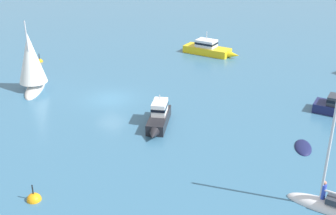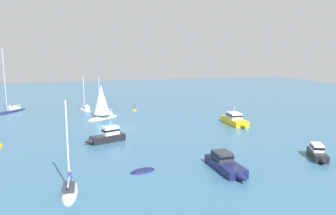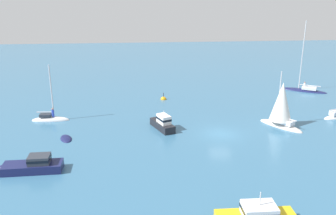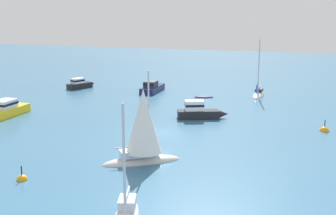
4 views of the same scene
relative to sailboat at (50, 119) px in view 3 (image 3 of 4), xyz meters
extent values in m
plane|color=teal|center=(-20.88, 6.59, -0.16)|extent=(160.00, 160.00, 0.00)
ellipsoid|color=white|center=(-0.02, 0.00, -0.16)|extent=(4.82, 1.38, 1.06)
cube|color=#2D333D|center=(0.55, -0.02, 0.56)|extent=(1.46, 0.91, 0.38)
cylinder|color=silver|center=(-0.50, 0.01, 3.74)|extent=(0.16, 0.16, 6.75)
cylinder|color=silver|center=(0.57, -0.02, 0.99)|extent=(2.16, 0.19, 0.13)
cylinder|color=blue|center=(-0.43, 0.08, 0.84)|extent=(0.32, 0.32, 0.94)
sphere|color=#BA7562|center=(-0.43, 0.08, 1.43)|extent=(0.24, 0.24, 0.24)
cube|color=silver|center=(-37.22, 2.47, 0.48)|extent=(1.60, 1.28, 0.55)
cylinder|color=silver|center=(-37.20, 2.48, 1.00)|extent=(2.05, 0.71, 0.12)
ellipsoid|color=#191E4C|center=(-3.08, 6.44, -0.16)|extent=(1.94, 2.75, 0.50)
cube|color=silver|center=(-19.42, 23.88, 1.14)|extent=(2.38, 1.72, 0.89)
cube|color=black|center=(-19.42, 23.88, 1.19)|extent=(2.42, 1.76, 0.24)
cylinder|color=silver|center=(-19.42, 23.88, 2.09)|extent=(0.08, 0.08, 1.00)
ellipsoid|color=silver|center=(-28.82, 4.88, -0.16)|extent=(4.64, 5.75, 0.98)
cube|color=silver|center=(-29.22, 5.47, 0.59)|extent=(1.91, 2.08, 0.51)
cylinder|color=silver|center=(-28.49, 4.40, 3.50)|extent=(0.12, 0.12, 6.35)
cylinder|color=silver|center=(-29.24, 5.49, 1.09)|extent=(1.59, 2.24, 0.10)
cone|color=white|center=(-28.71, 4.73, 3.01)|extent=(3.69, 3.69, 4.76)
ellipsoid|color=#191E4C|center=(-39.13, -10.88, -0.16)|extent=(7.35, 5.56, 0.70)
cube|color=silver|center=(-39.89, -10.39, 0.40)|extent=(2.59, 2.28, 0.43)
cylinder|color=silver|center=(-38.49, -11.28, 5.77)|extent=(0.14, 0.14, 11.16)
cylinder|color=silver|center=(-39.92, -10.37, 0.87)|extent=(2.93, 1.91, 0.11)
cylinder|color=white|center=(-39.30, -10.96, 0.66)|extent=(0.32, 0.32, 0.94)
sphere|color=#92665A|center=(-39.30, -10.96, 1.25)|extent=(0.24, 0.24, 0.24)
cube|color=black|center=(-14.18, 4.31, 0.27)|extent=(2.87, 4.46, 0.87)
cone|color=black|center=(-13.21, 1.89, 0.27)|extent=(1.20, 1.31, 0.87)
cube|color=white|center=(-14.34, 4.68, 1.22)|extent=(1.73, 2.16, 1.02)
cube|color=black|center=(-14.34, 4.68, 1.27)|extent=(1.78, 2.21, 0.24)
cylinder|color=silver|center=(-14.34, 4.68, 2.01)|extent=(0.08, 0.08, 0.56)
cube|color=#191E4C|center=(-1.38, 13.95, 0.24)|extent=(5.40, 1.97, 0.80)
cube|color=#2D333D|center=(-2.05, 13.93, 1.03)|extent=(1.95, 1.52, 0.78)
cube|color=black|center=(-2.05, 13.93, 1.07)|extent=(1.99, 1.57, 0.24)
sphere|color=orange|center=(-15.36, -8.08, -0.16)|extent=(0.88, 0.88, 0.88)
cylinder|color=black|center=(-15.36, -8.08, 0.59)|extent=(0.08, 0.08, 0.62)
camera|label=1|loc=(2.26, -22.20, 15.45)|focal=45.82mm
camera|label=2|loc=(25.70, 0.87, 10.80)|focal=35.50mm
camera|label=3|loc=(-11.03, 44.77, 15.72)|focal=38.31mm
camera|label=4|loc=(-59.75, -7.27, 11.29)|focal=50.12mm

